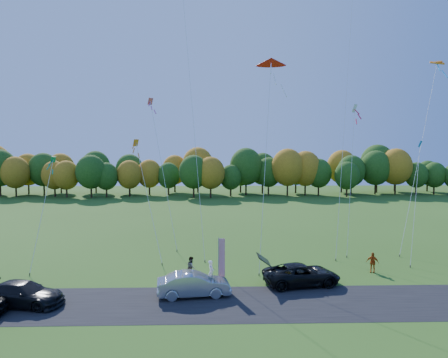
{
  "coord_description": "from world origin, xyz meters",
  "views": [
    {
      "loc": [
        -0.94,
        -27.99,
        9.38
      ],
      "look_at": [
        0.0,
        6.0,
        7.0
      ],
      "focal_mm": 32.0,
      "sensor_mm": 36.0,
      "label": 1
    }
  ],
  "objects_px": {
    "person_east": "(372,262)",
    "feather_flag": "(221,257)",
    "black_suv": "(302,274)",
    "silver_sedan": "(194,284)"
  },
  "relations": [
    {
      "from": "black_suv",
      "to": "person_east",
      "type": "bearing_deg",
      "value": -76.09
    },
    {
      "from": "silver_sedan",
      "to": "person_east",
      "type": "relative_size",
      "value": 3.02
    },
    {
      "from": "black_suv",
      "to": "silver_sedan",
      "type": "relative_size",
      "value": 1.14
    },
    {
      "from": "silver_sedan",
      "to": "person_east",
      "type": "bearing_deg",
      "value": -78.46
    },
    {
      "from": "silver_sedan",
      "to": "black_suv",
      "type": "bearing_deg",
      "value": -82.73
    },
    {
      "from": "black_suv",
      "to": "silver_sedan",
      "type": "distance_m",
      "value": 7.72
    },
    {
      "from": "black_suv",
      "to": "person_east",
      "type": "relative_size",
      "value": 3.44
    },
    {
      "from": "person_east",
      "to": "feather_flag",
      "type": "height_order",
      "value": "feather_flag"
    },
    {
      "from": "person_east",
      "to": "feather_flag",
      "type": "distance_m",
      "value": 12.31
    },
    {
      "from": "person_east",
      "to": "feather_flag",
      "type": "xyz_separation_m",
      "value": [
        -11.8,
        -3.2,
        1.36
      ]
    }
  ]
}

